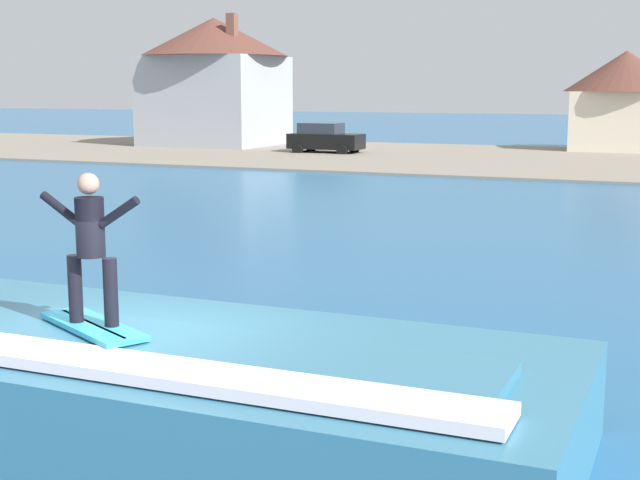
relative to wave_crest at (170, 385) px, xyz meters
The scene contains 8 objects.
ground_plane 0.81m from the wave_crest, behind, with size 260.00×260.00×0.00m, color #245E8E.
wave_crest is the anchor object (origin of this frame).
surfboard 1.10m from the wave_crest, 158.18° to the right, with size 1.78×1.26×0.06m.
surfer 1.87m from the wave_crest, 157.16° to the right, with size 1.31×0.32×1.71m.
shoreline_bank 41.46m from the wave_crest, 90.76° to the left, with size 120.00×21.79×0.11m.
car_near_shore 44.39m from the wave_crest, 110.37° to the left, with size 4.38×2.23×1.86m.
house_with_chimney 52.14m from the wave_crest, 118.88° to the left, with size 9.93×9.93×8.67m.
house_small_cottage 51.05m from the wave_crest, 89.14° to the left, with size 7.46×7.46×6.19m.
Camera 1 is at (5.98, -8.47, 3.94)m, focal length 50.67 mm.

